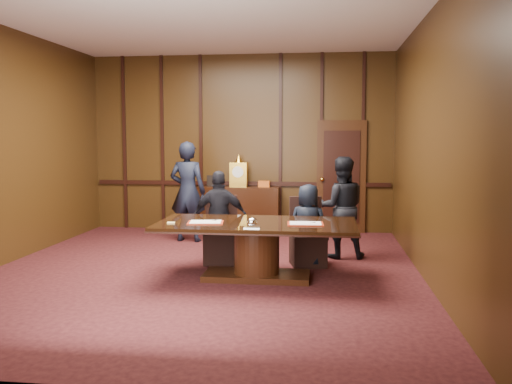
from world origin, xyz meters
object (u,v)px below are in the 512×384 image
signatory_left (220,217)px  signatory_right (308,225)px  witness_left (188,192)px  conference_table (257,241)px  witness_right (341,207)px  sideboard (239,208)px

signatory_left → signatory_right: size_ratio=1.15×
signatory_left → witness_left: 1.89m
conference_table → witness_right: 1.86m
sideboard → signatory_left: sideboard is taller
conference_table → signatory_left: size_ratio=1.89×
sideboard → signatory_left: (0.15, -2.70, 0.21)m
signatory_left → witness_right: (1.79, 0.64, 0.10)m
sideboard → conference_table: sideboard is taller
witness_left → signatory_left: bearing=124.3°
witness_left → sideboard: bearing=-120.4°
signatory_left → signatory_right: (1.30, 0.00, -0.09)m
conference_table → witness_left: 2.92m
sideboard → witness_right: 2.84m
witness_left → witness_right: 2.88m
sideboard → witness_left: 1.37m
signatory_right → witness_left: (-2.21, 1.64, 0.30)m
signatory_right → witness_right: size_ratio=0.76×
conference_table → signatory_right: 1.03m
signatory_right → witness_right: bearing=-112.0°
signatory_right → witness_right: (0.49, 0.64, 0.19)m
witness_left → witness_right: bearing=165.0°
signatory_left → witness_right: bearing=-167.9°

